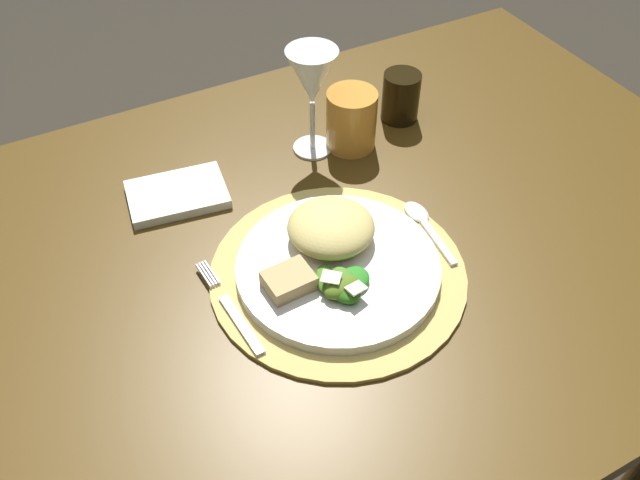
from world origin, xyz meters
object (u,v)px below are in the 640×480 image
at_px(dark_tumbler, 401,97).
at_px(dinner_plate, 338,268).
at_px(spoon, 423,220).
at_px(amber_tumbler, 351,120).
at_px(fork, 232,311).
at_px(wine_glass, 312,80).
at_px(napkin, 177,194).
at_px(dining_table, 344,309).

bearing_deg(dark_tumbler, dinner_plate, -135.07).
distance_m(spoon, amber_tumbler, 0.21).
relative_size(fork, wine_glass, 0.98).
relative_size(fork, napkin, 1.20).
bearing_deg(fork, dining_table, 16.95).
bearing_deg(fork, dark_tumbler, 32.29).
relative_size(dining_table, spoon, 9.32).
bearing_deg(wine_glass, napkin, -177.11).
relative_size(dining_table, wine_glass, 7.14).
xyz_separation_m(dinner_plate, dark_tumbler, (0.26, 0.26, 0.03)).
bearing_deg(napkin, amber_tumbler, -1.33).
height_order(dinner_plate, napkin, dinner_plate).
distance_m(dining_table, spoon, 0.21).
xyz_separation_m(spoon, dark_tumbler, (0.11, 0.24, 0.03)).
distance_m(fork, dark_tumbler, 0.49).
distance_m(wine_glass, amber_tumbler, 0.10).
height_order(dining_table, dark_tumbler, dark_tumbler).
height_order(dinner_plate, fork, dinner_plate).
relative_size(napkin, wine_glass, 0.82).
relative_size(dinner_plate, fork, 1.57).
xyz_separation_m(napkin, wine_glass, (0.23, 0.01, 0.12)).
relative_size(spoon, napkin, 0.94).
bearing_deg(dark_tumbler, spoon, -115.41).
bearing_deg(napkin, spoon, -37.09).
xyz_separation_m(dinner_plate, wine_glass, (0.09, 0.25, 0.11)).
relative_size(fork, dark_tumbler, 2.07).
bearing_deg(napkin, dinner_plate, -60.93).
bearing_deg(amber_tumbler, dinner_plate, -123.08).
bearing_deg(dark_tumbler, wine_glass, -177.28).
relative_size(fork, spoon, 1.28).
distance_m(dinner_plate, amber_tumbler, 0.28).
distance_m(napkin, wine_glass, 0.26).
height_order(napkin, dark_tumbler, dark_tumbler).
xyz_separation_m(fork, spoon, (0.30, 0.02, 0.00)).
height_order(dinner_plate, dark_tumbler, dark_tumbler).
xyz_separation_m(dining_table, dark_tumbler, (0.21, 0.20, 0.21)).
bearing_deg(napkin, fork, -93.14).
bearing_deg(wine_glass, amber_tumbler, -17.32).
bearing_deg(wine_glass, dark_tumbler, 2.72).
distance_m(dinner_plate, spoon, 0.15).
bearing_deg(dining_table, dark_tumbler, 43.05).
distance_m(dining_table, dark_tumbler, 0.36).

